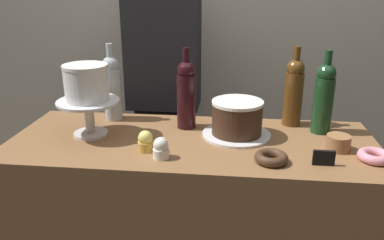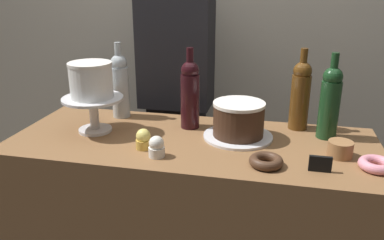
{
  "view_description": "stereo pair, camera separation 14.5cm",
  "coord_description": "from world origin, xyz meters",
  "px_view_note": "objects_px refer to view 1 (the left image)",
  "views": [
    {
      "loc": [
        0.15,
        -1.36,
        1.47
      ],
      "look_at": [
        0.0,
        0.0,
        0.98
      ],
      "focal_mm": 36.72,
      "sensor_mm": 36.0,
      "label": 1
    },
    {
      "loc": [
        0.3,
        -1.34,
        1.47
      ],
      "look_at": [
        0.0,
        0.0,
        0.98
      ],
      "focal_mm": 36.72,
      "sensor_mm": 36.0,
      "label": 2
    }
  ],
  "objects_px": {
    "cookie_stack": "(338,143)",
    "price_sign_chalkboard": "(324,158)",
    "wine_bottle_amber": "(294,91)",
    "donut_chocolate": "(271,158)",
    "cupcake_lemon": "(146,141)",
    "cake_stand_pedestal": "(89,112)",
    "wine_bottle_green": "(324,97)",
    "chocolate_round_cake": "(237,117)",
    "cupcake_vanilla": "(161,148)",
    "wine_bottle_clear": "(112,87)",
    "white_layer_cake": "(86,83)",
    "wine_bottle_dark_red": "(186,93)",
    "donut_pink": "(375,156)",
    "barista_figure": "(165,107)"
  },
  "relations": [
    {
      "from": "cookie_stack",
      "to": "price_sign_chalkboard",
      "type": "relative_size",
      "value": 1.2
    },
    {
      "from": "wine_bottle_amber",
      "to": "donut_chocolate",
      "type": "bearing_deg",
      "value": -106.24
    },
    {
      "from": "wine_bottle_amber",
      "to": "cupcake_lemon",
      "type": "xyz_separation_m",
      "value": [
        -0.54,
        -0.33,
        -0.11
      ]
    },
    {
      "from": "cake_stand_pedestal",
      "to": "wine_bottle_green",
      "type": "bearing_deg",
      "value": 8.55
    },
    {
      "from": "chocolate_round_cake",
      "to": "wine_bottle_amber",
      "type": "distance_m",
      "value": 0.28
    },
    {
      "from": "cupcake_vanilla",
      "to": "cupcake_lemon",
      "type": "bearing_deg",
      "value": 140.47
    },
    {
      "from": "wine_bottle_clear",
      "to": "cookie_stack",
      "type": "bearing_deg",
      "value": -14.75
    },
    {
      "from": "white_layer_cake",
      "to": "wine_bottle_dark_red",
      "type": "height_order",
      "value": "wine_bottle_dark_red"
    },
    {
      "from": "wine_bottle_clear",
      "to": "cupcake_vanilla",
      "type": "distance_m",
      "value": 0.47
    },
    {
      "from": "chocolate_round_cake",
      "to": "price_sign_chalkboard",
      "type": "distance_m",
      "value": 0.37
    },
    {
      "from": "cake_stand_pedestal",
      "to": "wine_bottle_amber",
      "type": "bearing_deg",
      "value": 14.92
    },
    {
      "from": "chocolate_round_cake",
      "to": "wine_bottle_clear",
      "type": "height_order",
      "value": "wine_bottle_clear"
    },
    {
      "from": "wine_bottle_clear",
      "to": "cupcake_vanilla",
      "type": "bearing_deg",
      "value": -53.08
    },
    {
      "from": "chocolate_round_cake",
      "to": "donut_pink",
      "type": "height_order",
      "value": "chocolate_round_cake"
    },
    {
      "from": "white_layer_cake",
      "to": "barista_figure",
      "type": "relative_size",
      "value": 0.1
    },
    {
      "from": "wine_bottle_amber",
      "to": "wine_bottle_clear",
      "type": "xyz_separation_m",
      "value": [
        -0.76,
        -0.02,
        0.0
      ]
    },
    {
      "from": "white_layer_cake",
      "to": "wine_bottle_clear",
      "type": "bearing_deg",
      "value": 80.2
    },
    {
      "from": "cake_stand_pedestal",
      "to": "chocolate_round_cake",
      "type": "bearing_deg",
      "value": 5.77
    },
    {
      "from": "white_layer_cake",
      "to": "cupcake_lemon",
      "type": "xyz_separation_m",
      "value": [
        0.25,
        -0.12,
        -0.17
      ]
    },
    {
      "from": "wine_bottle_dark_red",
      "to": "wine_bottle_clear",
      "type": "bearing_deg",
      "value": 168.35
    },
    {
      "from": "price_sign_chalkboard",
      "to": "barista_figure",
      "type": "xyz_separation_m",
      "value": [
        -0.66,
        0.73,
        -0.09
      ]
    },
    {
      "from": "chocolate_round_cake",
      "to": "wine_bottle_dark_red",
      "type": "xyz_separation_m",
      "value": [
        -0.2,
        0.07,
        0.07
      ]
    },
    {
      "from": "wine_bottle_green",
      "to": "cake_stand_pedestal",
      "type": "bearing_deg",
      "value": -171.45
    },
    {
      "from": "wine_bottle_clear",
      "to": "cookie_stack",
      "type": "xyz_separation_m",
      "value": [
        0.89,
        -0.23,
        -0.12
      ]
    },
    {
      "from": "cupcake_lemon",
      "to": "wine_bottle_amber",
      "type": "bearing_deg",
      "value": 31.33
    },
    {
      "from": "cookie_stack",
      "to": "cake_stand_pedestal",
      "type": "bearing_deg",
      "value": 177.56
    },
    {
      "from": "chocolate_round_cake",
      "to": "white_layer_cake",
      "type": "bearing_deg",
      "value": -174.23
    },
    {
      "from": "chocolate_round_cake",
      "to": "barista_figure",
      "type": "relative_size",
      "value": 0.12
    },
    {
      "from": "wine_bottle_dark_red",
      "to": "cupcake_lemon",
      "type": "xyz_separation_m",
      "value": [
        -0.11,
        -0.25,
        -0.11
      ]
    },
    {
      "from": "chocolate_round_cake",
      "to": "donut_chocolate",
      "type": "height_order",
      "value": "chocolate_round_cake"
    },
    {
      "from": "chocolate_round_cake",
      "to": "cupcake_lemon",
      "type": "xyz_separation_m",
      "value": [
        -0.32,
        -0.18,
        -0.04
      ]
    },
    {
      "from": "wine_bottle_amber",
      "to": "donut_pink",
      "type": "distance_m",
      "value": 0.42
    },
    {
      "from": "wine_bottle_clear",
      "to": "cookie_stack",
      "type": "height_order",
      "value": "wine_bottle_clear"
    },
    {
      "from": "chocolate_round_cake",
      "to": "cupcake_vanilla",
      "type": "xyz_separation_m",
      "value": [
        -0.25,
        -0.23,
        -0.04
      ]
    },
    {
      "from": "white_layer_cake",
      "to": "cupcake_lemon",
      "type": "relative_size",
      "value": 2.23
    },
    {
      "from": "wine_bottle_amber",
      "to": "wine_bottle_dark_red",
      "type": "bearing_deg",
      "value": -169.11
    },
    {
      "from": "wine_bottle_dark_red",
      "to": "wine_bottle_clear",
      "type": "distance_m",
      "value": 0.33
    },
    {
      "from": "donut_chocolate",
      "to": "cookie_stack",
      "type": "height_order",
      "value": "cookie_stack"
    },
    {
      "from": "cupcake_vanilla",
      "to": "donut_chocolate",
      "type": "height_order",
      "value": "cupcake_vanilla"
    },
    {
      "from": "chocolate_round_cake",
      "to": "cupcake_vanilla",
      "type": "bearing_deg",
      "value": -137.45
    },
    {
      "from": "donut_pink",
      "to": "cake_stand_pedestal",
      "type": "bearing_deg",
      "value": 173.63
    },
    {
      "from": "donut_chocolate",
      "to": "chocolate_round_cake",
      "type": "bearing_deg",
      "value": 117.5
    },
    {
      "from": "wine_bottle_clear",
      "to": "barista_figure",
      "type": "bearing_deg",
      "value": 67.03
    },
    {
      "from": "cupcake_vanilla",
      "to": "donut_chocolate",
      "type": "relative_size",
      "value": 0.66
    },
    {
      "from": "cake_stand_pedestal",
      "to": "cupcake_vanilla",
      "type": "relative_size",
      "value": 3.19
    },
    {
      "from": "wine_bottle_green",
      "to": "donut_pink",
      "type": "relative_size",
      "value": 2.91
    },
    {
      "from": "cake_stand_pedestal",
      "to": "wine_bottle_clear",
      "type": "height_order",
      "value": "wine_bottle_clear"
    },
    {
      "from": "barista_figure",
      "to": "donut_chocolate",
      "type": "bearing_deg",
      "value": -55.98
    },
    {
      "from": "cookie_stack",
      "to": "wine_bottle_amber",
      "type": "bearing_deg",
      "value": 118.1
    },
    {
      "from": "wine_bottle_amber",
      "to": "cookie_stack",
      "type": "relative_size",
      "value": 3.87
    }
  ]
}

